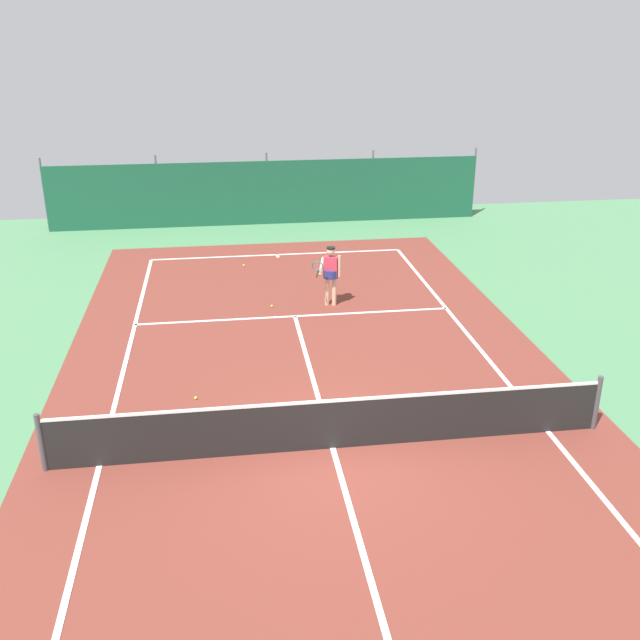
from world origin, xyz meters
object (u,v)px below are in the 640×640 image
Objects in this scene: tennis_ball_midcourt at (196,398)px; tennis_ball_by_sideline at (272,306)px; tennis_player at (330,272)px; tennis_ball_near_player at (244,265)px; tennis_net at (333,424)px.

tennis_ball_by_sideline is at bearing 68.60° from tennis_ball_midcourt.
tennis_ball_by_sideline is (1.95, 4.97, 0.00)m from tennis_ball_midcourt.
tennis_ball_near_player is at bearing -40.39° from tennis_player.
tennis_ball_midcourt is (-2.49, 2.20, -0.48)m from tennis_net.
tennis_net is at bearing -83.92° from tennis_ball_near_player.
tennis_player is 24.85× the size of tennis_ball_midcourt.
tennis_net is 7.20m from tennis_ball_by_sideline.
tennis_ball_near_player is at bearing 96.08° from tennis_net.
tennis_player is at bearing -59.45° from tennis_ball_near_player.
tennis_ball_midcourt is at bearing 138.60° from tennis_net.
tennis_ball_midcourt is at bearing -98.82° from tennis_ball_near_player.
tennis_ball_near_player is (-2.20, 3.73, -0.93)m from tennis_player.
tennis_ball_midcourt is at bearing -111.40° from tennis_ball_by_sideline.
tennis_net is at bearing -41.40° from tennis_ball_midcourt.
tennis_net is 153.33× the size of tennis_ball_near_player.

